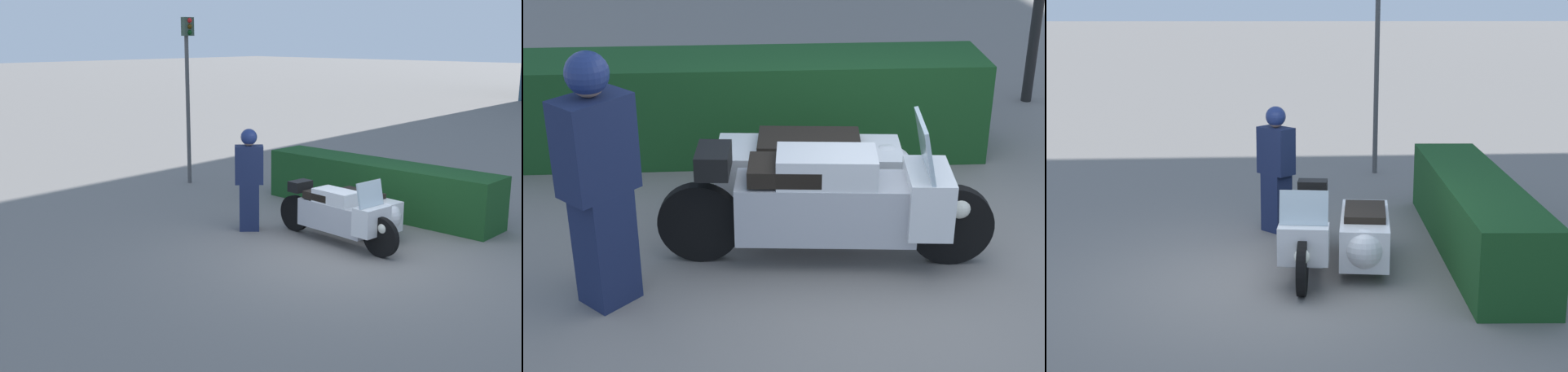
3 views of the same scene
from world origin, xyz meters
The scene contains 5 objects.
ground_plane centered at (0.00, 0.00, 0.00)m, with size 160.00×160.00×0.00m, color slate.
police_motorcycle centered at (-0.47, 0.73, 0.46)m, with size 2.50×1.41×1.15m.
officer_rider centered at (-2.09, -0.07, 0.94)m, with size 0.55×0.55×1.78m.
hedge_bush_curbside centered at (-1.18, 2.54, 0.49)m, with size 4.78×0.92×0.97m, color #19471E.
traffic_light_far centered at (-5.73, 1.66, 2.43)m, with size 0.23×0.26×3.73m.
Camera 3 is at (8.82, 0.27, 3.34)m, focal length 55.00 mm.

